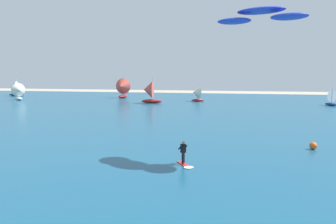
{
  "coord_description": "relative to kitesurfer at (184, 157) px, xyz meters",
  "views": [
    {
      "loc": [
        5.47,
        -6.47,
        6.57
      ],
      "look_at": [
        0.65,
        17.35,
        3.56
      ],
      "focal_mm": 34.15,
      "sensor_mm": 36.0,
      "label": 1
    }
  ],
  "objects": [
    {
      "name": "kite",
      "position": [
        5.03,
        2.33,
        9.85
      ],
      "size": [
        6.66,
        3.98,
        0.96
      ],
      "color": "#1E33B2"
    },
    {
      "name": "sailboat_outermost",
      "position": [
        -14.19,
        43.85,
        1.82
      ],
      "size": [
        4.6,
        3.94,
        5.3
      ],
      "color": "maroon",
      "rests_on": "ocean"
    },
    {
      "name": "sailboat_trailing",
      "position": [
        -56.1,
        56.51,
        1.54
      ],
      "size": [
        4.16,
        3.67,
        4.67
      ],
      "color": "navy",
      "rests_on": "ocean"
    },
    {
      "name": "marker_buoy",
      "position": [
        10.02,
        6.7,
        -0.29
      ],
      "size": [
        0.63,
        0.63,
        0.63
      ],
      "primitive_type": "sphere",
      "color": "#E55919",
      "rests_on": "ocean"
    },
    {
      "name": "ocean",
      "position": [
        -2.25,
        33.9,
        -0.65
      ],
      "size": [
        160.0,
        90.0,
        0.1
      ],
      "primitive_type": "cube",
      "color": "navy",
      "rests_on": "ground"
    },
    {
      "name": "kitesurfer",
      "position": [
        0.0,
        0.0,
        0.0
      ],
      "size": [
        1.51,
        1.96,
        1.67
      ],
      "color": "red",
      "rests_on": "ocean"
    },
    {
      "name": "sailboat_far_left",
      "position": [
        -4.77,
        49.59,
        1.14
      ],
      "size": [
        3.43,
        3.14,
        3.81
      ],
      "color": "maroon",
      "rests_on": "ocean"
    },
    {
      "name": "sailboat_far_right",
      "position": [
        -24.34,
        55.46,
        1.95
      ],
      "size": [
        4.0,
        4.74,
        5.58
      ],
      "color": "maroon",
      "rests_on": "ocean"
    },
    {
      "name": "sailboat_heeled_over",
      "position": [
        -46.08,
        44.92,
        1.42
      ],
      "size": [
        3.95,
        3.84,
        4.43
      ],
      "color": "silver",
      "rests_on": "ocean"
    },
    {
      "name": "sailboat_center_horizon",
      "position": [
        22.02,
        46.14,
        1.02
      ],
      "size": [
        2.88,
        3.18,
        3.54
      ],
      "color": "navy",
      "rests_on": "ocean"
    }
  ]
}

